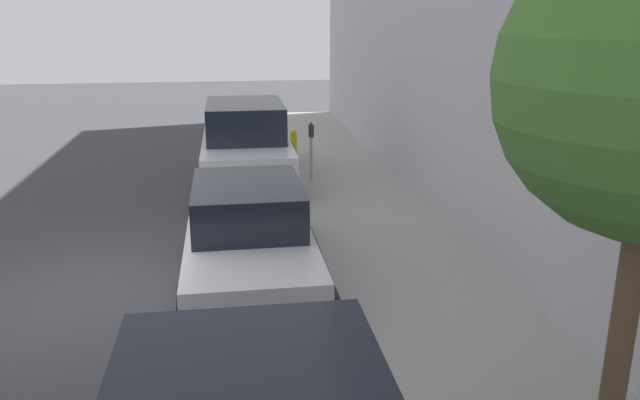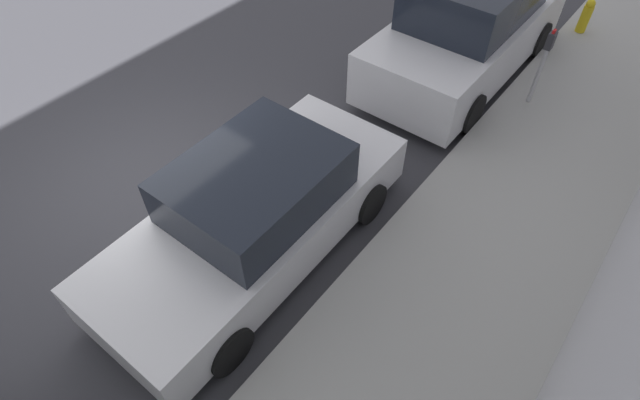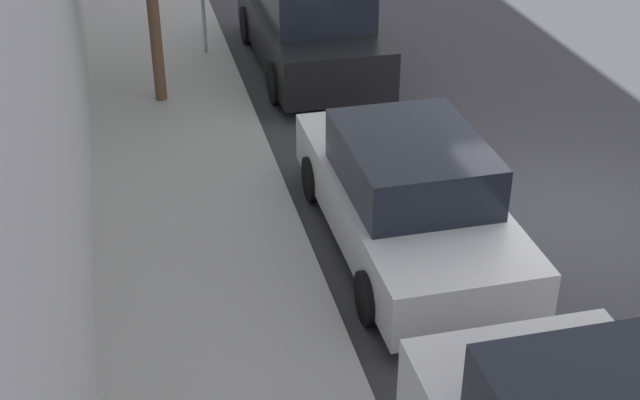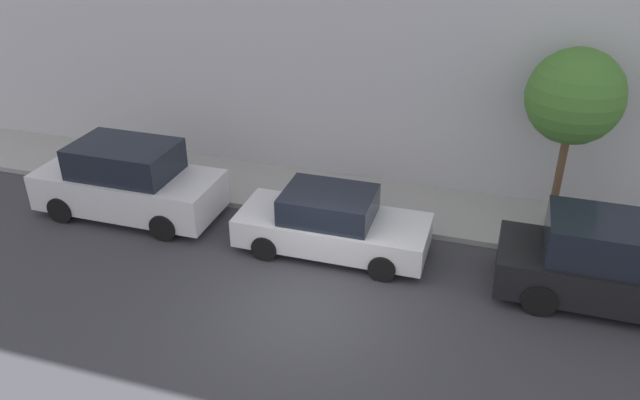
{
  "view_description": "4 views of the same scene",
  "coord_description": "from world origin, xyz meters",
  "px_view_note": "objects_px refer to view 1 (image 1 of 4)",
  "views": [
    {
      "loc": [
        2.07,
        -8.66,
        3.93
      ],
      "look_at": [
        3.5,
        1.0,
        1.0
      ],
      "focal_mm": 35.0,
      "sensor_mm": 36.0,
      "label": 1
    },
    {
      "loc": [
        5.51,
        -2.59,
        5.57
      ],
      "look_at": [
        2.96,
        0.66,
        1.0
      ],
      "focal_mm": 28.0,
      "sensor_mm": 36.0,
      "label": 2
    },
    {
      "loc": [
        5.51,
        9.11,
        6.12
      ],
      "look_at": [
        3.47,
        0.49,
        1.0
      ],
      "focal_mm": 50.0,
      "sensor_mm": 36.0,
      "label": 3
    },
    {
      "loc": [
        -9.88,
        -3.34,
        8.16
      ],
      "look_at": [
        2.85,
        0.63,
        1.0
      ],
      "focal_mm": 35.0,
      "sensor_mm": 36.0,
      "label": 4
    }
  ],
  "objects_px": {
    "parking_meter_far": "(311,145)",
    "fire_hydrant": "(294,141)",
    "parked_sedan_second": "(249,237)",
    "parked_suv_third": "(246,147)"
  },
  "relations": [
    {
      "from": "parking_meter_far",
      "to": "fire_hydrant",
      "type": "xyz_separation_m",
      "value": [
        -0.1,
        3.0,
        -0.5
      ]
    },
    {
      "from": "fire_hydrant",
      "to": "parked_sedan_second",
      "type": "bearing_deg",
      "value": -100.61
    },
    {
      "from": "parked_sedan_second",
      "to": "parked_suv_third",
      "type": "distance_m",
      "value": 5.56
    },
    {
      "from": "parking_meter_far",
      "to": "parked_sedan_second",
      "type": "bearing_deg",
      "value": -107.38
    },
    {
      "from": "parked_suv_third",
      "to": "fire_hydrant",
      "type": "height_order",
      "value": "parked_suv_third"
    },
    {
      "from": "parked_suv_third",
      "to": "parking_meter_far",
      "type": "xyz_separation_m",
      "value": [
        1.5,
        -0.27,
        0.07
      ]
    },
    {
      "from": "parked_suv_third",
      "to": "fire_hydrant",
      "type": "relative_size",
      "value": 6.96
    },
    {
      "from": "parked_sedan_second",
      "to": "parked_suv_third",
      "type": "bearing_deg",
      "value": 88.48
    },
    {
      "from": "parked_sedan_second",
      "to": "parking_meter_far",
      "type": "relative_size",
      "value": 3.28
    },
    {
      "from": "parked_sedan_second",
      "to": "fire_hydrant",
      "type": "distance_m",
      "value": 8.42
    }
  ]
}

